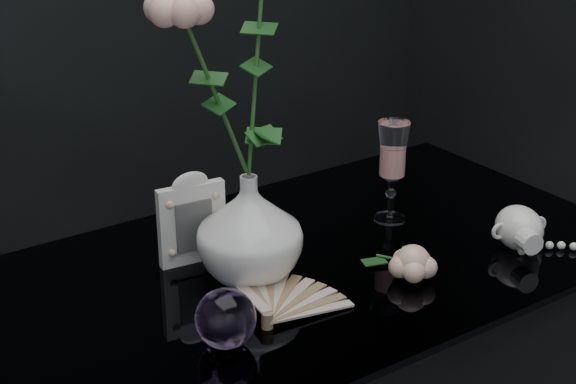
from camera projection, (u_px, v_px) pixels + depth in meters
vase at (250, 228)px, 1.29m from camera, size 0.20×0.20×0.16m
wine_glass at (392, 172)px, 1.47m from camera, size 0.07×0.07×0.18m
picture_frame at (192, 217)px, 1.34m from camera, size 0.12×0.10×0.15m
paperweight at (226, 319)px, 1.14m from camera, size 0.10×0.10×0.08m
paper_fan at (267, 319)px, 1.19m from camera, size 0.31×0.27×0.03m
loose_rose at (413, 262)px, 1.31m from camera, size 0.16×0.19×0.05m
pearl_jar at (519, 226)px, 1.40m from camera, size 0.30×0.31×0.07m
roses at (237, 46)px, 1.18m from camera, size 0.22×0.11×0.42m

